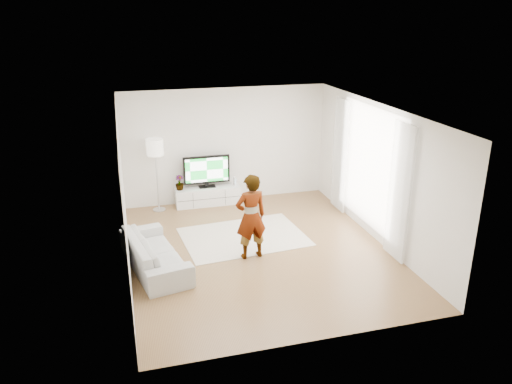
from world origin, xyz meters
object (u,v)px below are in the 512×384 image
object	(u,v)px
rug	(244,237)
player	(251,217)
media_console	(208,196)
floor_lamp	(155,151)
television	(207,170)
sofa	(155,252)

from	to	relation	value
rug	player	distance (m)	1.25
media_console	floor_lamp	bearing A→B (deg)	-176.89
player	floor_lamp	world-z (taller)	floor_lamp
media_console	player	distance (m)	3.07
television	player	world-z (taller)	player
sofa	rug	bearing A→B (deg)	-77.53
media_console	sofa	distance (m)	3.29
sofa	floor_lamp	size ratio (longest dim) A/B	1.21
rug	sofa	size ratio (longest dim) A/B	1.19
television	floor_lamp	world-z (taller)	floor_lamp
television	sofa	xyz separation A→B (m)	(-1.51, -2.95, -0.56)
media_console	player	world-z (taller)	player
television	rug	bearing A→B (deg)	-79.51
media_console	sofa	bearing A→B (deg)	-117.40
media_console	rug	distance (m)	2.12
media_console	television	world-z (taller)	television
player	floor_lamp	xyz separation A→B (m)	(-1.50, 2.93, 0.63)
media_console	sofa	xyz separation A→B (m)	(-1.51, -2.92, 0.09)
rug	television	bearing A→B (deg)	100.49
media_console	player	xyz separation A→B (m)	(0.31, -2.99, 0.63)
rug	player	size ratio (longest dim) A/B	1.50
player	media_console	bearing A→B (deg)	-91.47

